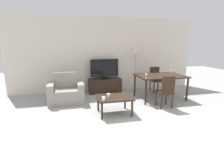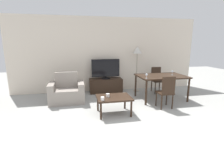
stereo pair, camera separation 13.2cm
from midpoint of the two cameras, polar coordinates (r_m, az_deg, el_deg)
The scene contains 15 objects.
ground_plane at distance 3.64m, azimuth 8.53°, elevation -16.10°, with size 18.00×18.00×0.00m, color #9E9E99.
wall_back at distance 6.59m, azimuth -2.62°, elevation 9.46°, with size 6.94×0.06×2.70m.
armchair at distance 5.51m, azimuth -15.36°, elevation -2.66°, with size 1.04×0.73×0.91m.
tv_stand at distance 6.44m, azimuth -2.99°, elevation -0.49°, with size 1.18×0.47×0.51m.
tv at distance 6.32m, azimuth -3.05°, elevation 4.92°, with size 1.01×0.32×0.71m.
coffee_table at distance 4.43m, azimuth -0.04°, elevation -4.86°, with size 0.86×0.68×0.45m.
dining_table at distance 5.80m, azimuth 14.88°, elevation 2.04°, with size 1.50×1.03×0.78m.
dining_chair_near at distance 5.01m, azimuth 16.52°, elevation -2.01°, with size 0.40×0.40×0.92m.
dining_chair_far at distance 6.67m, azimuth 13.45°, elevation 1.85°, with size 0.40×0.40×0.92m.
floor_lamp at distance 6.55m, azimuth 7.23°, elevation 10.24°, with size 0.34×0.34×1.66m.
remote_primary at distance 4.30m, azimuth -3.91°, elevation -4.57°, with size 0.04×0.15×0.02m.
cup_white_near at distance 4.40m, azimuth -2.04°, elevation -3.70°, with size 0.09×0.09×0.08m.
cup_colored_far at distance 4.12m, azimuth -3.70°, elevation -4.85°, with size 0.09×0.09×0.09m.
wine_glass_left at distance 5.97m, azimuth 18.16°, elevation 3.88°, with size 0.07×0.07×0.15m.
wine_glass_center at distance 5.17m, azimuth 10.40°, elevation 2.97°, with size 0.07×0.07×0.15m.
Camera 1 is at (-1.29, -2.92, 1.77)m, focal length 28.00 mm.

